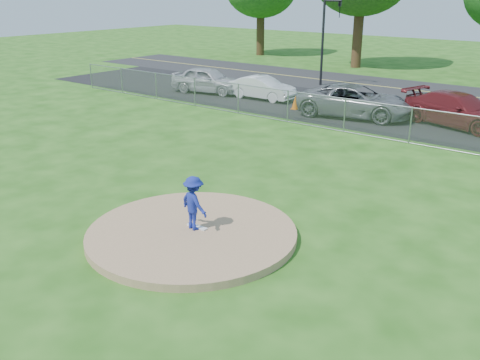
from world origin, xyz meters
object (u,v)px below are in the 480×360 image
object	(u,v)px
parked_car_white	(263,88)
parked_car_darkred	(459,110)
parked_car_silver	(208,80)
parked_car_gray	(355,101)
traffic_cone	(295,102)
pitcher	(194,203)
traffic_signal_left	(326,33)

from	to	relation	value
parked_car_white	parked_car_darkred	xyz separation A→B (m)	(10.86, 0.37, 0.12)
parked_car_silver	parked_car_gray	xyz separation A→B (m)	(10.00, -0.33, 0.01)
traffic_cone	parked_car_darkred	bearing A→B (deg)	10.68
parked_car_gray	parked_car_silver	bearing A→B (deg)	76.87
pitcher	parked_car_gray	bearing A→B (deg)	-67.32
parked_car_silver	parked_car_white	bearing A→B (deg)	-95.06
parked_car_gray	traffic_cone	bearing A→B (deg)	84.96
traffic_signal_left	parked_car_darkred	world-z (taller)	traffic_signal_left
parked_car_darkred	parked_car_white	bearing A→B (deg)	107.84
parked_car_white	parked_car_gray	xyz separation A→B (m)	(6.21, -0.77, 0.13)
parked_car_white	traffic_signal_left	bearing A→B (deg)	-6.07
parked_car_white	parked_car_darkred	world-z (taller)	parked_car_darkred
pitcher	parked_car_darkred	distance (m)	16.11
traffic_signal_left	parked_car_silver	size ratio (longest dim) A/B	1.23
parked_car_white	parked_car_darkred	distance (m)	10.86
pitcher	parked_car_darkred	world-z (taller)	pitcher
pitcher	parked_car_darkred	xyz separation A→B (m)	(1.65, 16.03, -0.14)
traffic_cone	parked_car_white	distance (m)	3.17
traffic_cone	parked_car_gray	size ratio (longest dim) A/B	0.13
parked_car_silver	parked_car_gray	world-z (taller)	parked_car_gray
pitcher	parked_car_silver	bearing A→B (deg)	-38.21
traffic_cone	parked_car_gray	xyz separation A→B (m)	(3.26, 0.35, 0.41)
traffic_cone	parked_car_silver	xyz separation A→B (m)	(-6.74, 0.69, 0.41)
traffic_signal_left	parked_car_white	xyz separation A→B (m)	(-0.45, -6.22, -2.71)
pitcher	parked_car_silver	xyz separation A→B (m)	(-12.99, 15.22, -0.13)
pitcher	traffic_cone	distance (m)	15.84
traffic_signal_left	parked_car_white	world-z (taller)	traffic_signal_left
traffic_cone	parked_car_silver	distance (m)	6.78
pitcher	traffic_signal_left	bearing A→B (deg)	-56.89
parked_car_silver	parked_car_white	size ratio (longest dim) A/B	1.16
parked_car_gray	parked_car_darkred	bearing A→B (deg)	-87.46
parked_car_silver	parked_car_white	xyz separation A→B (m)	(3.78, 0.44, -0.13)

